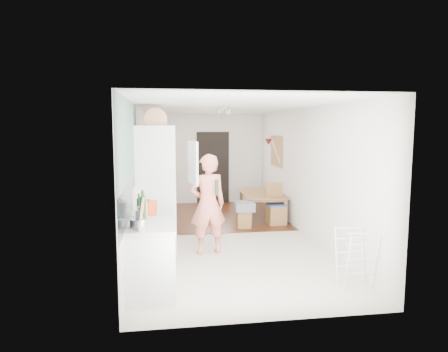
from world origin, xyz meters
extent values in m
cube|color=beige|center=(0.00, 0.00, 0.00)|extent=(3.20, 7.00, 0.01)
cube|color=#502B10|center=(0.00, 1.85, 0.01)|extent=(3.20, 3.30, 0.01)
cube|color=slate|center=(-1.59, -2.00, 1.85)|extent=(0.02, 3.00, 1.30)
cube|color=black|center=(-1.59, -2.55, 1.15)|extent=(0.02, 1.90, 0.50)
cube|color=black|center=(0.20, 3.48, 1.00)|extent=(0.90, 0.04, 2.00)
cube|color=white|center=(-1.30, -2.55, 0.43)|extent=(0.60, 0.90, 0.86)
cube|color=beige|center=(-1.30, -2.55, 0.89)|extent=(0.62, 0.92, 0.06)
cube|color=white|center=(-1.30, -1.80, 0.44)|extent=(0.60, 0.60, 0.88)
cube|color=#BDBCBF|center=(-1.30, -1.80, 0.90)|extent=(0.60, 0.60, 0.04)
cube|color=white|center=(-1.27, -0.78, 1.07)|extent=(0.66, 0.66, 2.15)
cube|color=white|center=(-0.66, -1.08, 1.55)|extent=(0.14, 0.56, 0.70)
cube|color=white|center=(-0.96, -0.78, 1.55)|extent=(0.02, 0.52, 0.66)
cube|color=tan|center=(1.58, 1.90, 1.55)|extent=(0.03, 0.90, 0.70)
cube|color=olive|center=(1.57, 1.90, 1.55)|extent=(0.00, 0.94, 0.74)
cone|color=maroon|center=(1.54, 2.55, 1.75)|extent=(0.18, 0.18, 0.16)
imported|color=#ED7E6A|center=(-0.41, -1.00, 0.99)|extent=(0.79, 0.59, 1.99)
imported|color=olive|center=(1.16, 1.51, 0.25)|extent=(0.86, 1.46, 0.50)
cube|color=slate|center=(0.53, 0.58, 0.47)|extent=(0.42, 0.42, 0.18)
cylinder|color=#D74216|center=(-1.36, -1.88, 1.00)|extent=(0.30, 0.30, 0.16)
cylinder|color=#BDBCBF|center=(-1.43, -2.74, 0.97)|extent=(0.24, 0.24, 0.11)
cylinder|color=#183B1C|center=(-0.28, -1.15, 1.14)|extent=(0.06, 0.06, 0.26)
cylinder|color=#183B1C|center=(-1.40, -2.43, 1.08)|extent=(0.09, 0.09, 0.33)
cylinder|color=#183B1C|center=(-1.46, -2.21, 1.05)|extent=(0.07, 0.07, 0.26)
cylinder|color=silver|center=(-1.43, -2.66, 1.02)|extent=(0.09, 0.09, 0.19)
cylinder|color=tan|center=(-1.38, -2.16, 1.02)|extent=(0.07, 0.07, 0.19)
cylinder|color=tan|center=(-1.39, -2.02, 1.04)|extent=(0.07, 0.07, 0.24)
camera|label=1|loc=(-1.09, -7.54, 2.12)|focal=32.00mm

